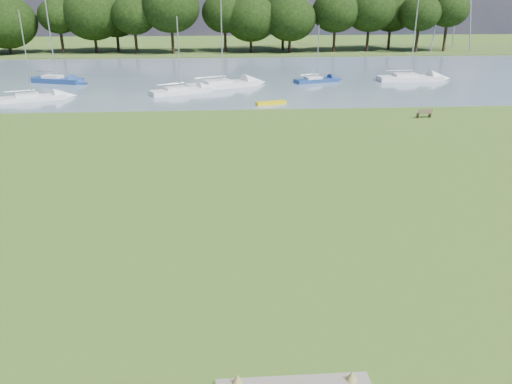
{
  "coord_description": "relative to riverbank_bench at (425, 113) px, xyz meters",
  "views": [
    {
      "loc": [
        -1.76,
        -23.19,
        9.86
      ],
      "look_at": [
        -0.25,
        -2.0,
        1.42
      ],
      "focal_mm": 35.0,
      "sensor_mm": 36.0,
      "label": 1
    }
  ],
  "objects": [
    {
      "name": "sailboat_2",
      "position": [
        -17.16,
        15.94,
        0.16
      ],
      "size": [
        8.49,
        5.6,
        10.14
      ],
      "rotation": [
        0.0,
        0.0,
        0.44
      ],
      "color": "silver",
      "rests_on": "river"
    },
    {
      "name": "tree_line",
      "position": [
        -28.52,
        50.3,
        6.5
      ],
      "size": [
        117.42,
        9.54,
        11.54
      ],
      "color": "black",
      "rests_on": "far_bank"
    },
    {
      "name": "riverbank_bench",
      "position": [
        0.0,
        0.0,
        0.0
      ],
      "size": [
        1.34,
        0.57,
        0.8
      ],
      "rotation": [
        0.0,
        0.0,
        0.14
      ],
      "color": "brown",
      "rests_on": "ground"
    },
    {
      "name": "sailboat_3",
      "position": [
        -36.02,
        9.94,
        0.07
      ],
      "size": [
        6.33,
        3.88,
        8.48
      ],
      "rotation": [
        0.0,
        0.0,
        0.38
      ],
      "color": "silver",
      "rests_on": "river"
    },
    {
      "name": "sailboat_5",
      "position": [
        5.57,
        19.06,
        0.19
      ],
      "size": [
        7.82,
        2.46,
        11.53
      ],
      "rotation": [
        0.0,
        0.0,
        0.04
      ],
      "color": "silver",
      "rests_on": "river"
    },
    {
      "name": "sailboat_4",
      "position": [
        -21.62,
        12.47,
        0.1
      ],
      "size": [
        6.59,
        4.27,
        7.76
      ],
      "rotation": [
        0.0,
        0.0,
        0.42
      ],
      "color": "silver",
      "rests_on": "river"
    },
    {
      "name": "ground",
      "position": [
        -15.62,
        -17.7,
        -0.4
      ],
      "size": [
        220.0,
        220.0,
        0.0
      ],
      "primitive_type": "plane",
      "color": "olive"
    },
    {
      "name": "kayak",
      "position": [
        -12.57,
        6.3,
        -0.2
      ],
      "size": [
        3.03,
        1.48,
        0.3
      ],
      "primitive_type": "cube",
      "rotation": [
        0.0,
        0.0,
        0.28
      ],
      "color": "yellow",
      "rests_on": "river"
    },
    {
      "name": "river",
      "position": [
        -15.62,
        24.3,
        -0.4
      ],
      "size": [
        220.0,
        40.0,
        0.1
      ],
      "primitive_type": "cube",
      "color": "slate",
      "rests_on": "ground"
    },
    {
      "name": "sailboat_0",
      "position": [
        -36.8,
        20.52,
        0.2
      ],
      "size": [
        6.53,
        3.78,
        9.9
      ],
      "rotation": [
        0.0,
        0.0,
        -0.34
      ],
      "color": "navy",
      "rests_on": "river"
    },
    {
      "name": "sailboat_1",
      "position": [
        -5.91,
        18.7,
        0.05
      ],
      "size": [
        5.63,
        3.13,
        6.54
      ],
      "rotation": [
        0.0,
        0.0,
        0.32
      ],
      "color": "navy",
      "rests_on": "river"
    },
    {
      "name": "far_bank",
      "position": [
        -15.62,
        54.3,
        -0.4
      ],
      "size": [
        220.0,
        20.0,
        0.4
      ],
      "primitive_type": "cube",
      "color": "#4C6626",
      "rests_on": "ground"
    }
  ]
}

